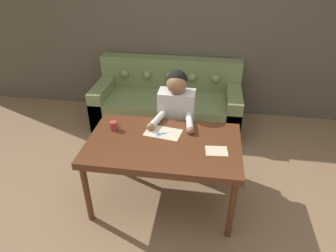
{
  "coord_description": "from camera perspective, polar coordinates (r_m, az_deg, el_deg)",
  "views": [
    {
      "loc": [
        0.27,
        -2.22,
        2.35
      ],
      "look_at": [
        -0.09,
        0.2,
        0.83
      ],
      "focal_mm": 32.0,
      "sensor_mm": 36.0,
      "label": 1
    }
  ],
  "objects": [
    {
      "name": "wall_back",
      "position": [
        4.49,
        5.03,
        18.09
      ],
      "size": [
        8.0,
        0.06,
        2.6
      ],
      "color": "brown",
      "rests_on": "ground_plane"
    },
    {
      "name": "scissors",
      "position": [
        2.95,
        -1.01,
        -1.5
      ],
      "size": [
        0.22,
        0.15,
        0.01
      ],
      "color": "silver",
      "rests_on": "dining_table"
    },
    {
      "name": "person",
      "position": [
        3.38,
        1.57,
        1.13
      ],
      "size": [
        0.48,
        0.6,
        1.21
      ],
      "color": "#33281E",
      "rests_on": "ground_plane"
    },
    {
      "name": "couch",
      "position": [
        4.45,
        -0.04,
        4.51
      ],
      "size": [
        2.08,
        0.9,
        0.9
      ],
      "color": "olive",
      "rests_on": "ground_plane"
    },
    {
      "name": "pattern_paper_main",
      "position": [
        2.97,
        -0.95,
        -1.26
      ],
      "size": [
        0.39,
        0.27,
        0.0
      ],
      "color": "beige",
      "rests_on": "dining_table"
    },
    {
      "name": "dining_table",
      "position": [
        2.88,
        -0.87,
        -4.21
      ],
      "size": [
        1.46,
        0.88,
        0.73
      ],
      "color": "#562D19",
      "rests_on": "ground_plane"
    },
    {
      "name": "mug",
      "position": [
        3.05,
        -10.31,
        0.07
      ],
      "size": [
        0.11,
        0.08,
        0.09
      ],
      "color": "#9E3833",
      "rests_on": "dining_table"
    },
    {
      "name": "pattern_paper_offcut",
      "position": [
        2.75,
        9.24,
        -4.69
      ],
      "size": [
        0.21,
        0.17,
        0.0
      ],
      "color": "beige",
      "rests_on": "dining_table"
    },
    {
      "name": "ground_plane",
      "position": [
        3.25,
        1.05,
        -14.64
      ],
      "size": [
        16.0,
        16.0,
        0.0
      ],
      "primitive_type": "plane",
      "color": "#846647"
    }
  ]
}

